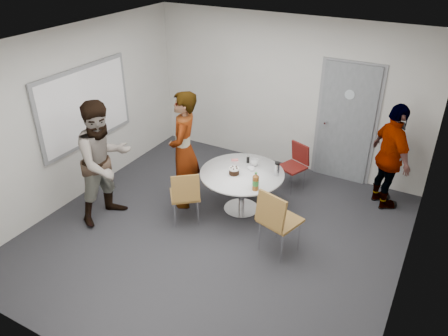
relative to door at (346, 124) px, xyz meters
The scene contains 15 objects.
floor 2.90m from the door, 113.90° to the right, with size 5.00×5.00×0.00m, color #222326.
ceiling 3.19m from the door, 113.90° to the right, with size 5.00×5.00×0.00m, color silver.
wall_back 1.15m from the door, behind, with size 5.00×5.00×0.00m, color beige.
wall_left 4.38m from the door, 145.41° to the right, with size 5.00×5.00×0.00m, color beige.
wall_right 2.87m from the door, 60.57° to the right, with size 5.00×5.00×0.00m, color beige.
wall_front 5.11m from the door, 102.45° to the right, with size 5.00×5.00×0.00m, color beige.
door is the anchor object (origin of this frame).
whiteboard 4.25m from the door, 147.34° to the right, with size 0.04×1.90×1.25m.
table 2.08m from the door, 120.67° to the right, with size 1.28×1.28×0.95m.
chair_near_left 2.99m from the door, 123.08° to the right, with size 0.60×0.61×0.88m.
chair_near_right 2.52m from the door, 94.41° to the right, with size 0.58×0.62×0.98m.
chair_far 1.06m from the door, 129.43° to the right, with size 0.50×0.52×0.80m.
person_main 2.77m from the door, 134.23° to the right, with size 0.68×0.45×1.87m, color #A5C6EA.
person_left 3.96m from the door, 133.83° to the right, with size 0.91×0.71×1.87m, color white.
person_right 1.02m from the door, 32.03° to the right, with size 1.00×0.42×1.70m, color black.
Camera 1 is at (2.56, -4.40, 3.92)m, focal length 35.00 mm.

